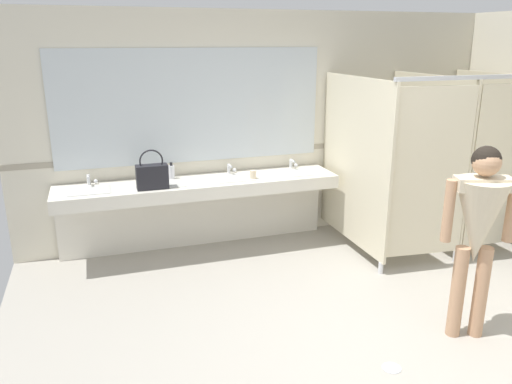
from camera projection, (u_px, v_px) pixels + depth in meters
The scene contains 11 objects.
ground_plane at pixel (391, 357), 3.86m from camera, with size 5.92×5.87×0.10m, color #9E998E.
wall_back at pixel (273, 127), 5.91m from camera, with size 5.92×0.12×2.61m, color beige.
wall_back_tile_band at pixel (275, 149), 5.93m from camera, with size 5.92×0.01×0.06m, color #9E937F.
vanity_counter at pixel (199, 197), 5.56m from camera, with size 3.04×0.58×0.95m.
mirror_panel at pixel (192, 106), 5.47m from camera, with size 2.94×0.02×1.23m, color silver.
bathroom_stalls at pixel (436, 159), 5.55m from camera, with size 1.89×1.48×1.97m.
person_standing at pixel (479, 222), 3.79m from camera, with size 0.53×0.51×1.56m.
handbag at pixel (152, 176), 5.09m from camera, with size 0.32×0.14×0.41m.
soap_dispenser at pixel (171, 172), 5.48m from camera, with size 0.07×0.07×0.18m.
paper_cup at pixel (253, 175), 5.49m from camera, with size 0.07×0.07×0.09m, color beige.
floor_drain_cover at pixel (392, 368), 3.65m from camera, with size 0.14×0.14×0.01m, color #B7BABF.
Camera 1 is at (-2.03, -2.83, 2.29)m, focal length 35.21 mm.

